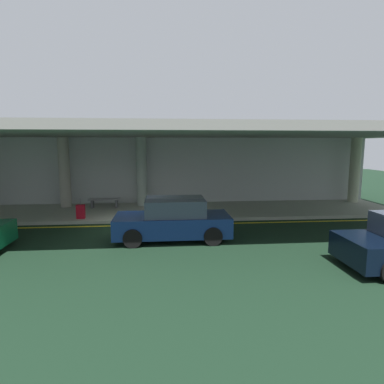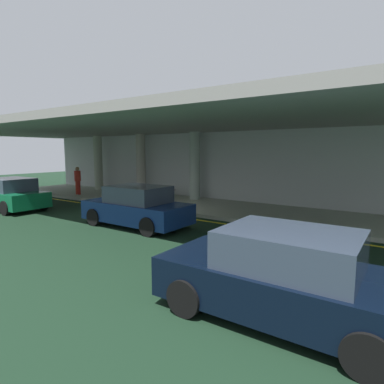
# 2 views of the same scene
# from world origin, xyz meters

# --- Properties ---
(ground_plane) EXTENTS (60.00, 60.00, 0.00)m
(ground_plane) POSITION_xyz_m (0.00, 0.00, 0.00)
(ground_plane) COLOR black
(sidewalk) EXTENTS (26.00, 4.20, 0.15)m
(sidewalk) POSITION_xyz_m (0.00, 3.10, 0.07)
(sidewalk) COLOR #959B8C
(sidewalk) RESTS_ON ground
(lane_stripe_yellow) EXTENTS (26.00, 0.14, 0.01)m
(lane_stripe_yellow) POSITION_xyz_m (0.00, 0.58, 0.00)
(lane_stripe_yellow) COLOR yellow
(lane_stripe_yellow) RESTS_ON ground
(support_column_left_mid) EXTENTS (0.57, 0.57, 3.65)m
(support_column_left_mid) POSITION_xyz_m (-4.00, 4.42, 1.97)
(support_column_left_mid) COLOR #9B9689
(support_column_left_mid) RESTS_ON sidewalk
(support_column_center) EXTENTS (0.57, 0.57, 3.65)m
(support_column_center) POSITION_xyz_m (0.00, 4.42, 1.97)
(support_column_center) COLOR #8E9C92
(support_column_center) RESTS_ON sidewalk
(support_column_right_mid) EXTENTS (0.57, 0.57, 3.65)m
(support_column_right_mid) POSITION_xyz_m (12.00, 4.42, 1.97)
(support_column_right_mid) COLOR #9CA286
(support_column_right_mid) RESTS_ON sidewalk
(ceiling_overhang) EXTENTS (28.00, 13.20, 0.30)m
(ceiling_overhang) POSITION_xyz_m (0.00, 2.60, 3.95)
(ceiling_overhang) COLOR gray
(ceiling_overhang) RESTS_ON support_column_far_left
(terminal_back_wall) EXTENTS (26.00, 0.30, 3.80)m
(terminal_back_wall) POSITION_xyz_m (0.00, 5.35, 1.90)
(terminal_back_wall) COLOR #ACB1B1
(terminal_back_wall) RESTS_ON ground
(car_navy) EXTENTS (4.10, 1.92, 1.50)m
(car_navy) POSITION_xyz_m (1.48, -1.56, 0.71)
(car_navy) COLOR navy
(car_navy) RESTS_ON ground
(suitcase_upright_primary) EXTENTS (0.36, 0.22, 0.90)m
(suitcase_upright_primary) POSITION_xyz_m (-2.53, 1.46, 0.46)
(suitcase_upright_primary) COLOR maroon
(suitcase_upright_primary) RESTS_ON sidewalk
(bench_metal) EXTENTS (1.60, 0.50, 0.48)m
(bench_metal) POSITION_xyz_m (-1.92, 3.92, 0.50)
(bench_metal) COLOR slate
(bench_metal) RESTS_ON sidewalk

